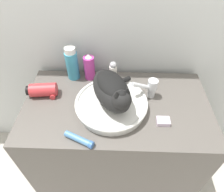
# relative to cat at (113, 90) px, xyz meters

# --- Properties ---
(wall_back) EXTENTS (8.00, 0.05, 2.40)m
(wall_back) POSITION_rel_cat_xyz_m (0.02, 0.38, 0.25)
(wall_back) COLOR silver
(wall_back) RESTS_ON ground_plane
(vanity_counter) EXTENTS (1.06, 0.58, 0.80)m
(vanity_counter) POSITION_rel_cat_xyz_m (0.02, 0.04, -0.55)
(vanity_counter) COLOR #56514C
(vanity_counter) RESTS_ON ground_plane
(sink_basin) EXTENTS (0.40, 0.40, 0.06)m
(sink_basin) POSITION_rel_cat_xyz_m (-0.00, 0.01, -0.12)
(sink_basin) COLOR silver
(sink_basin) RESTS_ON vanity_counter
(cat) EXTENTS (0.28, 0.36, 0.19)m
(cat) POSITION_rel_cat_xyz_m (0.00, 0.00, 0.00)
(cat) COLOR black
(cat) RESTS_ON sink_basin
(faucet) EXTENTS (0.16, 0.09, 0.15)m
(faucet) POSITION_rel_cat_xyz_m (0.21, 0.10, -0.07)
(faucet) COLOR silver
(faucet) RESTS_ON vanity_counter
(spray_bottle_trigger) EXTENTS (0.07, 0.07, 0.18)m
(spray_bottle_trigger) POSITION_rel_cat_xyz_m (-0.15, 0.27, -0.07)
(spray_bottle_trigger) COLOR #B2338C
(spray_bottle_trigger) RESTS_ON vanity_counter
(mouthwash_bottle) EXTENTS (0.08, 0.08, 0.22)m
(mouthwash_bottle) POSITION_rel_cat_xyz_m (-0.26, 0.27, -0.04)
(mouthwash_bottle) COLOR teal
(mouthwash_bottle) RESTS_ON vanity_counter
(deodorant_stick) EXTENTS (0.05, 0.05, 0.12)m
(deodorant_stick) POSITION_rel_cat_xyz_m (-0.00, 0.27, -0.09)
(deodorant_stick) COLOR white
(deodorant_stick) RESTS_ON vanity_counter
(cream_tube) EXTENTS (0.15, 0.09, 0.04)m
(cream_tube) POSITION_rel_cat_xyz_m (-0.15, -0.21, -0.13)
(cream_tube) COLOR #4C7FB2
(cream_tube) RESTS_ON vanity_counter
(hair_dryer) EXTENTS (0.18, 0.10, 0.08)m
(hair_dryer) POSITION_rel_cat_xyz_m (-0.40, 0.10, -0.11)
(hair_dryer) COLOR #C63338
(hair_dryer) RESTS_ON vanity_counter
(soap_bar) EXTENTS (0.07, 0.05, 0.02)m
(soap_bar) POSITION_rel_cat_xyz_m (0.27, -0.09, -0.13)
(soap_bar) COLOR silver
(soap_bar) RESTS_ON vanity_counter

